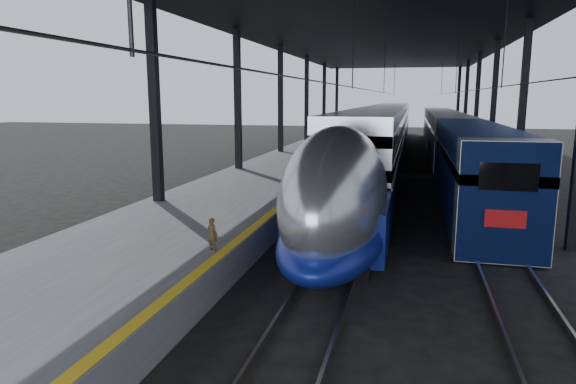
% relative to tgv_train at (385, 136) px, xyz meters
% --- Properties ---
extents(ground, '(160.00, 160.00, 0.00)m').
position_rel_tgv_train_xyz_m(ground, '(-2.00, -28.89, -2.09)').
color(ground, black).
rests_on(ground, ground).
extents(platform, '(6.00, 80.00, 1.00)m').
position_rel_tgv_train_xyz_m(platform, '(-5.50, -8.89, -1.59)').
color(platform, '#4C4C4F').
rests_on(platform, ground).
extents(yellow_strip, '(0.30, 80.00, 0.01)m').
position_rel_tgv_train_xyz_m(yellow_strip, '(-2.70, -8.89, -1.09)').
color(yellow_strip, gold).
rests_on(yellow_strip, platform).
extents(rails, '(6.52, 80.00, 0.16)m').
position_rel_tgv_train_xyz_m(rails, '(2.50, -8.89, -2.01)').
color(rails, slate).
rests_on(rails, ground).
extents(canopy, '(18.00, 75.00, 9.47)m').
position_rel_tgv_train_xyz_m(canopy, '(-0.10, -8.89, 7.02)').
color(canopy, black).
rests_on(canopy, ground).
extents(tgv_train, '(3.12, 65.20, 4.47)m').
position_rel_tgv_train_xyz_m(tgv_train, '(0.00, 0.00, 0.00)').
color(tgv_train, '#B0B2B7').
rests_on(tgv_train, ground).
extents(second_train, '(2.82, 56.05, 3.88)m').
position_rel_tgv_train_xyz_m(second_train, '(5.00, 0.88, -0.13)').
color(second_train, navy).
rests_on(second_train, ground).
extents(child, '(0.39, 0.32, 0.91)m').
position_rel_tgv_train_xyz_m(child, '(-3.06, -29.89, -0.64)').
color(child, '#442E16').
rests_on(child, platform).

